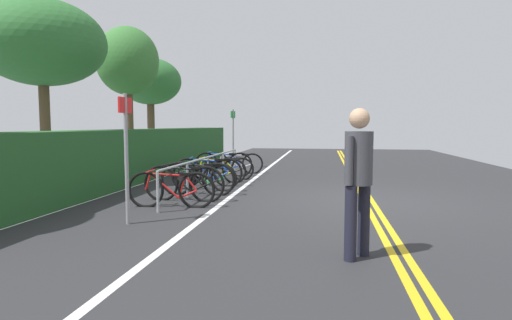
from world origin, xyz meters
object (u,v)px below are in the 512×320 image
tree_far_right (128,63)px  tree_extra (150,82)px  bicycle_8 (236,163)px  tree_mid (42,44)px  bicycle_6 (223,168)px  bicycle_0 (171,189)px  bicycle_1 (184,183)px  bicycle_7 (223,164)px  bicycle_3 (204,177)px  bike_rack (208,163)px  bicycle_2 (197,179)px  sign_post_near (126,145)px  bicycle_4 (208,172)px  sign_post_far (233,133)px  bicycle_5 (216,170)px  pedestrian (358,172)px

tree_far_right → tree_extra: bearing=11.6°
bicycle_8 → tree_far_right: bearing=86.6°
tree_mid → tree_far_right: size_ratio=0.97×
bicycle_6 → bicycle_0: bearing=179.8°
bicycle_1 → bicycle_7: size_ratio=0.97×
bicycle_3 → bicycle_7: 2.78m
bike_rack → bicycle_1: (-2.08, -0.07, -0.22)m
bicycle_8 → tree_mid: 6.29m
bicycle_2 → bicycle_7: bicycle_7 is taller
bicycle_0 → sign_post_near: 1.66m
sign_post_near → bicycle_8: bearing=-2.0°
bicycle_2 → bicycle_6: 2.62m
bicycle_4 → sign_post_far: sign_post_far is taller
bicycle_0 → bicycle_6: bearing=-0.2°
bicycle_3 → sign_post_near: size_ratio=0.83×
bicycle_1 → tree_extra: tree_extra is taller
tree_mid → bicycle_4: bearing=-82.3°
bicycle_2 → bicycle_6: (2.62, 0.05, -0.04)m
bicycle_5 → pedestrian: pedestrian is taller
bicycle_2 → pedestrian: size_ratio=0.98×
bicycle_6 → sign_post_far: (3.04, 0.37, 0.95)m
tree_far_right → tree_extra: (3.49, 0.72, -0.29)m
bike_rack → sign_post_far: 4.41m
bike_rack → sign_post_near: bearing=178.2°
bicycle_5 → sign_post_far: (3.59, 0.32, 0.94)m
bicycle_0 → tree_extra: tree_extra is taller
sign_post_near → tree_far_right: tree_far_right is taller
bicycle_0 → tree_extra: size_ratio=0.39×
bicycle_7 → tree_mid: (-2.69, 3.95, 3.20)m
sign_post_far → bicycle_5: bearing=-174.9°
bike_rack → bicycle_2: bike_rack is taller
bike_rack → tree_mid: (-0.57, 4.07, 2.98)m
bicycle_2 → tree_extra: size_ratio=0.40×
bicycle_1 → bicycle_6: bearing=-0.0°
sign_post_near → sign_post_far: sign_post_far is taller
bicycle_3 → bicycle_6: (1.96, 0.00, -0.00)m
bicycle_2 → bicycle_4: bearing=5.8°
bicycle_6 → bicycle_8: 1.53m
bicycle_0 → bicycle_6: bicycle_0 is taller
bike_rack → bicycle_3: bike_rack is taller
bicycle_1 → sign_post_far: size_ratio=0.83×
bicycle_7 → pedestrian: pedestrian is taller
bicycle_5 → sign_post_far: 3.72m
bicycle_4 → sign_post_near: sign_post_near is taller
bicycle_8 → tree_mid: size_ratio=0.37×
bicycle_2 → sign_post_far: (5.66, 0.42, 0.91)m
bicycle_6 → bicycle_3: bearing=-180.0°
bicycle_4 → bicycle_8: 2.85m
bicycle_2 → tree_far_right: (4.37, 3.70, 3.25)m
bike_rack → bicycle_7: bike_rack is taller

